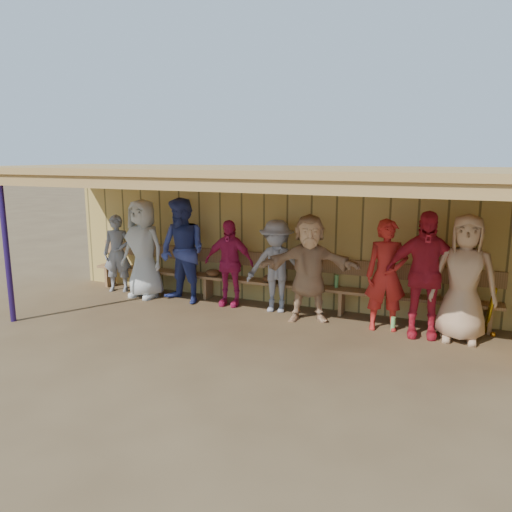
{
  "coord_description": "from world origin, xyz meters",
  "views": [
    {
      "loc": [
        3.13,
        -7.07,
        2.67
      ],
      "look_at": [
        0.0,
        0.35,
        1.05
      ],
      "focal_mm": 35.0,
      "sensor_mm": 36.0,
      "label": 1
    }
  ],
  "objects": [
    {
      "name": "player_b",
      "position": [
        -2.45,
        0.66,
        0.94
      ],
      "size": [
        0.97,
        0.68,
        1.88
      ],
      "primitive_type": "imported",
      "rotation": [
        0.0,
        0.0,
        -0.09
      ],
      "color": "silver",
      "rests_on": "ground"
    },
    {
      "name": "player_e",
      "position": [
        0.2,
        0.79,
        0.8
      ],
      "size": [
        1.13,
        0.77,
        1.61
      ],
      "primitive_type": "imported",
      "rotation": [
        0.0,
        0.0,
        0.18
      ],
      "color": "#929198",
      "rests_on": "ground"
    },
    {
      "name": "ground",
      "position": [
        0.0,
        0.0,
        0.0
      ],
      "size": [
        90.0,
        90.0,
        0.0
      ],
      "primitive_type": "plane",
      "color": "brown",
      "rests_on": "ground"
    },
    {
      "name": "player_h",
      "position": [
        3.18,
        0.52,
        0.94
      ],
      "size": [
        0.93,
        0.62,
        1.87
      ],
      "primitive_type": "imported",
      "rotation": [
        0.0,
        0.0,
        0.02
      ],
      "color": "tan",
      "rests_on": "ground"
    },
    {
      "name": "player_a",
      "position": [
        -3.18,
        0.81,
        0.77
      ],
      "size": [
        0.65,
        0.53,
        1.54
      ],
      "primitive_type": "imported",
      "rotation": [
        0.0,
        0.0,
        0.34
      ],
      "color": "gray",
      "rests_on": "ground"
    },
    {
      "name": "dugout_structure",
      "position": [
        0.39,
        0.69,
        1.69
      ],
      "size": [
        8.8,
        3.2,
        2.5
      ],
      "color": "tan",
      "rests_on": "ground"
    },
    {
      "name": "player_extra",
      "position": [
        2.63,
        0.5,
        0.95
      ],
      "size": [
        1.17,
        0.61,
        1.9
      ],
      "primitive_type": "imported",
      "rotation": [
        0.0,
        0.0,
        0.14
      ],
      "color": "red",
      "rests_on": "ground"
    },
    {
      "name": "player_g",
      "position": [
        2.08,
        0.57,
        0.87
      ],
      "size": [
        0.72,
        0.56,
        1.74
      ],
      "primitive_type": "imported",
      "rotation": [
        0.0,
        0.0,
        0.25
      ],
      "color": "red",
      "rests_on": "ground"
    },
    {
      "name": "player_d",
      "position": [
        -0.72,
        0.81,
        0.78
      ],
      "size": [
        0.95,
        0.47,
        1.56
      ],
      "primitive_type": "imported",
      "rotation": [
        0.0,
        0.0,
        0.09
      ],
      "color": "#C92058",
      "rests_on": "ground"
    },
    {
      "name": "player_f",
      "position": [
        0.85,
        0.55,
        0.88
      ],
      "size": [
        1.71,
        1.03,
        1.76
      ],
      "primitive_type": "imported",
      "rotation": [
        0.0,
        0.0,
        0.34
      ],
      "color": "tan",
      "rests_on": "ground"
    },
    {
      "name": "player_c",
      "position": [
        -1.58,
        0.65,
        0.97
      ],
      "size": [
        1.09,
        0.94,
        1.93
      ],
      "primitive_type": "imported",
      "rotation": [
        0.0,
        0.0,
        -0.25
      ],
      "color": "#323E8A",
      "rests_on": "ground"
    },
    {
      "name": "dugout_equipment",
      "position": [
        -0.16,
        0.99,
        0.49
      ],
      "size": [
        5.51,
        0.62,
        0.8
      ],
      "color": "gold",
      "rests_on": "ground"
    },
    {
      "name": "bench",
      "position": [
        0.0,
        1.12,
        0.53
      ],
      "size": [
        7.6,
        0.34,
        0.93
      ],
      "color": "#9D7043",
      "rests_on": "ground"
    }
  ]
}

